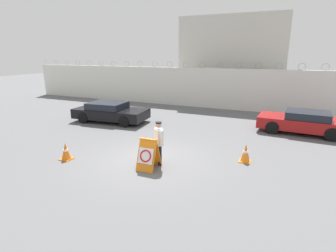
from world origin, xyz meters
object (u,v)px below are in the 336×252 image
object	(u,v)px
traffic_cone_near	(66,151)
parked_car_far_side	(303,122)
parked_car_front_coupe	(110,112)
traffic_cone_mid	(246,153)
security_guard	(159,141)
barricade_sign	(148,154)
traffic_cone_far	(146,144)

from	to	relation	value
traffic_cone_near	parked_car_far_side	bearing A→B (deg)	42.00
traffic_cone_near	parked_car_front_coupe	size ratio (longest dim) A/B	0.15
parked_car_front_coupe	parked_car_far_side	world-z (taller)	parked_car_front_coupe
traffic_cone_near	traffic_cone_mid	distance (m)	7.02
security_guard	parked_car_front_coupe	bearing A→B (deg)	3.91
barricade_sign	parked_car_far_side	size ratio (longest dim) A/B	0.25
traffic_cone_mid	security_guard	bearing A→B (deg)	-151.71
barricade_sign	traffic_cone_mid	bearing A→B (deg)	33.38
parked_car_front_coupe	traffic_cone_near	bearing A→B (deg)	-75.11
traffic_cone_near	barricade_sign	bearing A→B (deg)	9.36
barricade_sign	traffic_cone_far	xyz separation A→B (m)	(-0.98, 1.58, -0.24)
barricade_sign	parked_car_far_side	bearing A→B (deg)	53.38
traffic_cone_near	parked_car_far_side	world-z (taller)	parked_car_far_side
traffic_cone_mid	traffic_cone_far	xyz separation A→B (m)	(-4.10, -0.52, -0.03)
barricade_sign	parked_car_front_coupe	distance (m)	7.51
barricade_sign	traffic_cone_far	world-z (taller)	barricade_sign
traffic_cone_near	parked_car_front_coupe	world-z (taller)	parked_car_front_coupe
barricade_sign	traffic_cone_far	distance (m)	1.88
security_guard	traffic_cone_far	xyz separation A→B (m)	(-1.16, 1.07, -0.60)
traffic_cone_mid	traffic_cone_far	world-z (taller)	traffic_cone_mid
security_guard	traffic_cone_near	xyz separation A→B (m)	(-3.56, -1.07, -0.58)
traffic_cone_near	security_guard	bearing A→B (deg)	16.75
traffic_cone_mid	parked_car_front_coupe	distance (m)	9.09
parked_car_front_coupe	security_guard	bearing A→B (deg)	-44.53
security_guard	traffic_cone_far	world-z (taller)	security_guard
barricade_sign	traffic_cone_mid	xyz separation A→B (m)	(3.12, 2.10, -0.21)
security_guard	traffic_cone_mid	xyz separation A→B (m)	(2.94, 1.58, -0.56)
security_guard	traffic_cone_far	distance (m)	1.69
security_guard	traffic_cone_mid	distance (m)	3.39
security_guard	traffic_cone_mid	world-z (taller)	security_guard
traffic_cone_near	parked_car_far_side	distance (m)	11.67
traffic_cone_far	parked_car_front_coupe	world-z (taller)	parked_car_front_coupe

